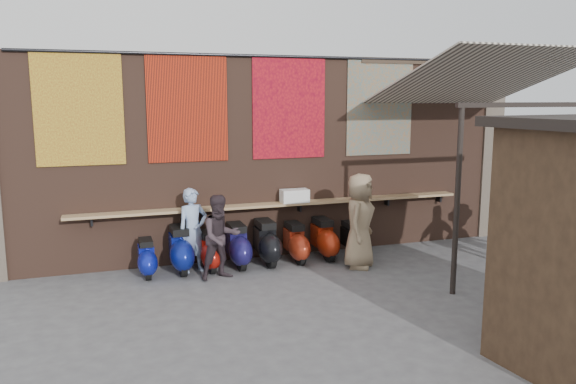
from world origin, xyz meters
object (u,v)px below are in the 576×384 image
object	(u,v)px
scooter_stool_6	(324,239)
diner_left	(193,230)
scooter_stool_5	(296,243)
diner_right	(221,237)
scooter_stool_7	(352,239)
scooter_stool_2	(209,251)
shopper_navy	(526,224)
scooter_stool_4	(266,243)
scooter_stool_1	(180,250)
shelf_box	(295,196)
shopper_grey	(569,222)
shopper_tan	(359,221)
scooter_stool_0	(147,258)
scooter_stool_3	(238,246)

from	to	relation	value
scooter_stool_6	diner_left	xyz separation A→B (m)	(-2.61, -0.00, 0.38)
scooter_stool_5	diner_right	size ratio (longest dim) A/B	0.53
scooter_stool_5	scooter_stool_7	bearing A→B (deg)	0.24
scooter_stool_2	scooter_stool_6	size ratio (longest dim) A/B	0.91
scooter_stool_7	shopper_navy	world-z (taller)	shopper_navy
scooter_stool_2	scooter_stool_4	xyz separation A→B (m)	(1.12, 0.02, 0.06)
scooter_stool_4	scooter_stool_1	bearing A→B (deg)	179.00
scooter_stool_7	diner_left	world-z (taller)	diner_left
scooter_stool_7	scooter_stool_4	bearing A→B (deg)	179.43
shelf_box	shopper_grey	xyz separation A→B (m)	(4.55, -2.44, -0.34)
shopper_tan	shopper_grey	bearing A→B (deg)	-71.13
scooter_stool_0	scooter_stool_1	distance (m)	0.62
diner_left	diner_right	world-z (taller)	diner_left
scooter_stool_2	shopper_navy	world-z (taller)	shopper_navy
scooter_stool_1	diner_right	xyz separation A→B (m)	(0.63, -0.61, 0.34)
scooter_stool_2	scooter_stool_4	world-z (taller)	scooter_stool_4
scooter_stool_4	scooter_stool_5	distance (m)	0.59
shopper_tan	scooter_stool_2	bearing A→B (deg)	114.90
scooter_stool_4	shopper_navy	distance (m)	4.93
shelf_box	scooter_stool_1	size ratio (longest dim) A/B	0.62
scooter_stool_6	diner_left	distance (m)	2.64
scooter_stool_0	diner_right	size ratio (longest dim) A/B	0.47
diner_left	shopper_tan	distance (m)	3.12
scooter_stool_7	shopper_grey	size ratio (longest dim) A/B	0.40
shelf_box	scooter_stool_3	bearing A→B (deg)	-165.91
scooter_stool_5	scooter_stool_2	bearing A→B (deg)	179.74
shelf_box	scooter_stool_7	distance (m)	1.49
shopper_grey	shelf_box	bearing A→B (deg)	-17.53
scooter_stool_2	scooter_stool_6	distance (m)	2.33
scooter_stool_7	shopper_grey	world-z (taller)	shopper_grey
scooter_stool_3	shopper_tan	bearing A→B (deg)	-18.79
scooter_stool_7	scooter_stool_3	bearing A→B (deg)	179.54
shelf_box	scooter_stool_7	xyz separation A→B (m)	(1.13, -0.33, -0.91)
scooter_stool_0	scooter_stool_7	bearing A→B (deg)	0.19
scooter_stool_2	scooter_stool_6	bearing A→B (deg)	0.88
scooter_stool_6	shopper_grey	world-z (taller)	shopper_grey
diner_right	scooter_stool_3	bearing A→B (deg)	39.98
scooter_stool_6	shopper_navy	world-z (taller)	shopper_navy
scooter_stool_1	scooter_stool_7	size ratio (longest dim) A/B	1.22
scooter_stool_3	diner_left	bearing A→B (deg)	178.94
scooter_stool_0	diner_right	distance (m)	1.43
scooter_stool_4	shopper_grey	size ratio (longest dim) A/B	0.49
scooter_stool_3	scooter_stool_6	distance (m)	1.78
scooter_stool_0	scooter_stool_2	world-z (taller)	scooter_stool_2
shopper_grey	scooter_stool_5	bearing A→B (deg)	-13.66
scooter_stool_4	shopper_tan	distance (m)	1.84
scooter_stool_0	scooter_stool_4	distance (m)	2.26
scooter_stool_5	shopper_grey	xyz separation A→B (m)	(4.64, -2.10, 0.54)
scooter_stool_7	diner_left	size ratio (longest dim) A/B	0.47
scooter_stool_6	shelf_box	bearing A→B (deg)	150.46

